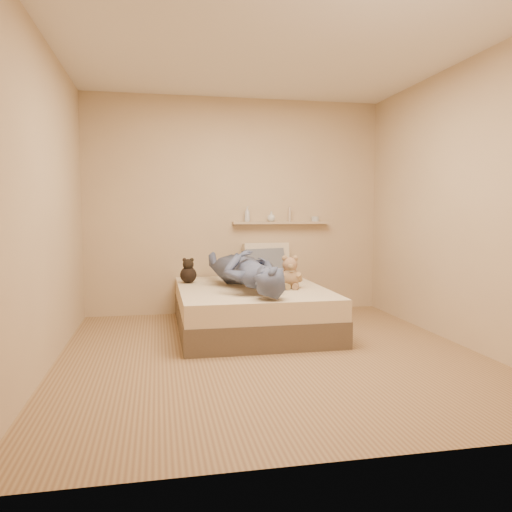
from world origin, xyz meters
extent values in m
plane|color=#9A7A4F|center=(0.00, 0.00, 0.00)|extent=(3.80, 3.80, 0.00)
plane|color=silver|center=(0.00, 0.00, 2.60)|extent=(3.80, 3.80, 0.00)
plane|color=#C8AE87|center=(0.00, 1.90, 1.30)|extent=(3.60, 0.00, 3.60)
plane|color=#C8AE87|center=(0.00, -1.90, 1.30)|extent=(3.60, 0.00, 3.60)
plane|color=#C8AE87|center=(-1.80, 0.00, 1.30)|extent=(0.00, 3.80, 3.80)
plane|color=#C8AE87|center=(1.80, 0.00, 1.30)|extent=(0.00, 3.80, 3.80)
cube|color=brown|center=(0.00, 0.93, 0.12)|extent=(1.50, 1.90, 0.25)
cube|color=beige|center=(0.00, 0.93, 0.35)|extent=(1.48, 1.88, 0.20)
cube|color=silver|center=(-0.04, 0.39, 0.61)|extent=(0.20, 0.12, 0.06)
cube|color=black|center=(-0.04, 0.38, 0.63)|extent=(0.11, 0.06, 0.03)
sphere|color=#A6775B|center=(0.38, 0.78, 0.55)|extent=(0.21, 0.21, 0.21)
sphere|color=#A9795C|center=(0.38, 0.77, 0.69)|extent=(0.15, 0.15, 0.15)
sphere|color=#927350|center=(0.32, 0.77, 0.76)|extent=(0.06, 0.06, 0.06)
sphere|color=tan|center=(0.43, 0.76, 0.76)|extent=(0.06, 0.06, 0.06)
sphere|color=olive|center=(0.37, 0.70, 0.68)|extent=(0.06, 0.06, 0.06)
cylinder|color=#936D4E|center=(0.28, 0.77, 0.57)|extent=(0.08, 0.14, 0.12)
cylinder|color=#9D7B54|center=(0.47, 0.74, 0.57)|extent=(0.11, 0.14, 0.12)
cylinder|color=olive|center=(0.32, 0.70, 0.48)|extent=(0.07, 0.14, 0.07)
cylinder|color=#8A694A|center=(0.42, 0.69, 0.48)|extent=(0.11, 0.15, 0.07)
cylinder|color=beige|center=(0.38, 0.77, 0.63)|extent=(0.12, 0.12, 0.02)
sphere|color=black|center=(-0.62, 1.35, 0.54)|extent=(0.18, 0.18, 0.18)
sphere|color=black|center=(-0.62, 1.34, 0.66)|extent=(0.12, 0.12, 0.12)
sphere|color=black|center=(-0.66, 1.35, 0.71)|extent=(0.04, 0.04, 0.04)
sphere|color=black|center=(-0.58, 1.34, 0.71)|extent=(0.04, 0.04, 0.04)
cube|color=beige|center=(0.34, 1.76, 0.65)|extent=(0.56, 0.25, 0.42)
cube|color=slate|center=(0.29, 1.62, 0.62)|extent=(0.54, 0.36, 0.36)
imported|color=#4E567C|center=(-0.08, 0.83, 0.65)|extent=(0.82, 1.73, 0.40)
cube|color=tan|center=(0.55, 1.84, 1.10)|extent=(1.20, 0.12, 0.03)
imported|color=silver|center=(0.13, 1.84, 1.21)|extent=(0.09, 0.09, 0.18)
imported|color=silver|center=(0.43, 1.84, 1.18)|extent=(0.12, 0.12, 0.12)
cylinder|color=white|center=(0.66, 1.84, 1.20)|extent=(0.03, 0.03, 0.18)
cylinder|color=#B7BCC0|center=(0.99, 1.84, 1.15)|extent=(0.10, 0.10, 0.06)
camera|label=1|loc=(-0.95, -4.14, 1.23)|focal=35.00mm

